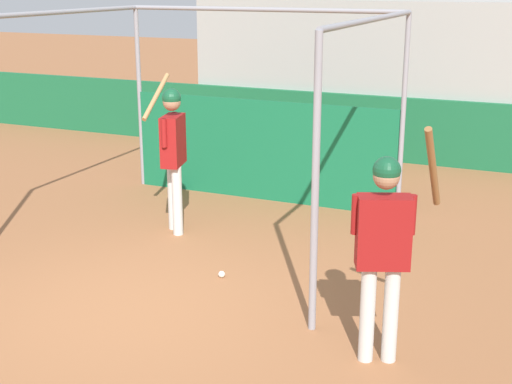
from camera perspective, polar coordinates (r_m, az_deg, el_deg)
ground_plane at (r=7.38m, az=-9.78°, el=-9.16°), size 60.00×60.00×0.00m
outfield_wall at (r=13.36m, az=6.70°, el=5.34°), size 24.00×0.12×1.17m
bleacher_section at (r=14.81m, az=8.71°, el=9.64°), size 5.95×3.20×2.85m
batting_cage at (r=9.99m, az=-0.81°, el=5.19°), size 4.21×3.73×2.81m
player_batter at (r=9.13m, az=-6.68°, el=3.72°), size 0.55×0.84×2.00m
player_waiting at (r=6.01m, az=10.23°, el=-3.80°), size 0.66×0.59×2.12m
baseball at (r=7.98m, az=-2.76°, el=-6.59°), size 0.07×0.07×0.07m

